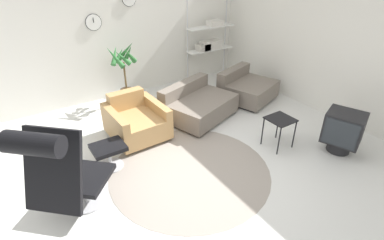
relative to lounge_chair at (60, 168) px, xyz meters
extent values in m
plane|color=silver|center=(1.83, 0.12, -0.79)|extent=(12.00, 12.00, 0.00)
cube|color=silver|center=(1.83, 3.09, 0.61)|extent=(12.00, 0.06, 2.80)
cylinder|color=black|center=(1.43, 3.05, 0.78)|extent=(0.30, 0.01, 0.30)
cylinder|color=white|center=(1.43, 3.05, 0.78)|extent=(0.29, 0.02, 0.29)
cube|color=black|center=(1.43, 3.04, 0.83)|extent=(0.01, 0.01, 0.09)
cube|color=silver|center=(4.77, 0.12, 0.61)|extent=(0.06, 12.00, 2.80)
cylinder|color=gray|center=(1.61, 0.04, -0.78)|extent=(2.26, 2.26, 0.01)
cylinder|color=#BCBCC1|center=(0.23, 0.24, -0.78)|extent=(0.62, 0.62, 0.02)
cylinder|color=#BCBCC1|center=(0.23, 0.24, -0.60)|extent=(0.06, 0.06, 0.32)
cube|color=black|center=(0.23, 0.24, -0.40)|extent=(0.84, 0.84, 0.06)
cube|color=black|center=(-0.07, -0.07, 0.04)|extent=(0.67, 0.66, 0.85)
cylinder|color=black|center=(-0.17, -0.18, 0.46)|extent=(0.54, 0.53, 0.21)
cylinder|color=#BCBCC1|center=(0.72, 0.76, -0.78)|extent=(0.36, 0.36, 0.02)
cylinder|color=#BCBCC1|center=(0.72, 0.76, -0.63)|extent=(0.05, 0.05, 0.28)
cube|color=black|center=(0.72, 0.76, -0.46)|extent=(0.45, 0.39, 0.06)
cube|color=silver|center=(1.38, 1.28, -0.76)|extent=(0.71, 0.77, 0.06)
cube|color=#AD8451|center=(1.38, 1.28, -0.56)|extent=(0.63, 0.94, 0.34)
cube|color=#AD8451|center=(1.37, 1.65, -0.24)|extent=(0.61, 0.20, 0.30)
cube|color=#AD8451|center=(1.74, 1.29, -0.48)|extent=(0.15, 0.92, 0.50)
cube|color=#AD8451|center=(1.02, 1.27, -0.48)|extent=(0.15, 0.92, 0.50)
cube|color=black|center=(2.62, 1.27, -0.76)|extent=(1.31, 1.10, 0.05)
cube|color=#70665B|center=(2.62, 1.27, -0.56)|extent=(1.47, 1.28, 0.34)
cube|color=#70665B|center=(2.51, 1.62, -0.28)|extent=(1.24, 0.58, 0.22)
cube|color=black|center=(3.90, 1.35, -0.76)|extent=(1.10, 1.03, 0.05)
cube|color=#70665B|center=(3.90, 1.35, -0.56)|extent=(1.24, 1.20, 0.34)
cube|color=#70665B|center=(3.79, 1.70, -0.28)|extent=(1.01, 0.50, 0.22)
cube|color=black|center=(3.12, -0.18, -0.30)|extent=(0.38, 0.38, 0.02)
cylinder|color=black|center=(2.95, -0.35, -0.55)|extent=(0.02, 0.02, 0.48)
cylinder|color=black|center=(3.29, -0.35, -0.55)|extent=(0.02, 0.02, 0.48)
cylinder|color=black|center=(2.95, -0.01, -0.55)|extent=(0.02, 0.02, 0.48)
cylinder|color=black|center=(3.29, -0.01, -0.55)|extent=(0.02, 0.02, 0.48)
cylinder|color=black|center=(3.83, -0.80, -0.70)|extent=(0.34, 0.34, 0.18)
cube|color=black|center=(3.83, -0.80, -0.37)|extent=(0.61, 0.65, 0.47)
cube|color=#282D33|center=(3.61, -0.88, -0.37)|extent=(0.18, 0.44, 0.41)
cylinder|color=#333338|center=(1.74, 2.58, -0.63)|extent=(0.26, 0.26, 0.31)
cylinder|color=#382819|center=(1.74, 2.58, -0.48)|extent=(0.24, 0.24, 0.02)
cylinder|color=brown|center=(1.74, 2.58, -0.19)|extent=(0.04, 0.04, 0.56)
cone|color=#2D6B33|center=(1.87, 2.60, 0.24)|extent=(0.16, 0.34, 0.38)
cone|color=#2D6B33|center=(1.85, 2.69, 0.26)|extent=(0.35, 0.34, 0.41)
cone|color=#2D6B33|center=(1.71, 2.67, 0.20)|extent=(0.29, 0.19, 0.29)
cone|color=#2D6B33|center=(1.62, 2.67, 0.22)|extent=(0.30, 0.36, 0.34)
cone|color=#2D6B33|center=(1.56, 2.50, 0.23)|extent=(0.26, 0.45, 0.38)
cone|color=#2D6B33|center=(1.70, 2.47, 0.21)|extent=(0.33, 0.21, 0.32)
cone|color=#2D6B33|center=(1.83, 2.45, 0.24)|extent=(0.36, 0.30, 0.39)
cylinder|color=#BCBCC1|center=(3.39, 2.88, 0.17)|extent=(0.03, 0.03, 1.92)
cylinder|color=#BCBCC1|center=(4.47, 2.88, 0.17)|extent=(0.03, 0.03, 1.92)
cube|color=white|center=(3.93, 2.76, -0.05)|extent=(1.14, 0.28, 0.02)
cube|color=white|center=(3.93, 2.76, 0.46)|extent=(1.14, 0.28, 0.02)
cube|color=beige|center=(3.94, 2.75, 0.06)|extent=(0.49, 0.24, 0.19)
cube|color=silver|center=(4.05, 2.75, 0.54)|extent=(0.34, 0.24, 0.12)
cube|color=#B7B2A8|center=(3.73, 2.75, 0.04)|extent=(0.29, 0.24, 0.15)
camera|label=1|loc=(-0.20, -2.77, 1.93)|focal=28.00mm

